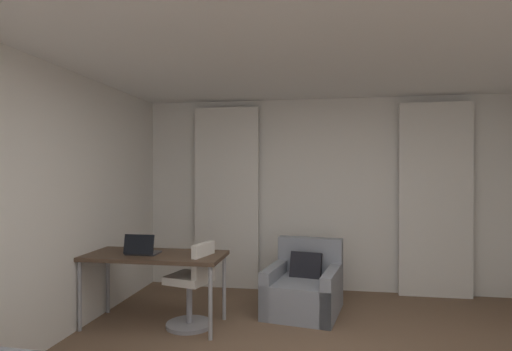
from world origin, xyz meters
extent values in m
cube|color=silver|center=(0.00, 3.03, 1.30)|extent=(5.12, 0.06, 2.60)
cube|color=white|center=(0.00, 0.00, 2.63)|extent=(5.12, 6.12, 0.06)
cube|color=silver|center=(-1.38, 2.90, 1.25)|extent=(0.90, 0.06, 2.50)
cube|color=silver|center=(1.38, 2.90, 1.25)|extent=(0.90, 0.06, 2.50)
cube|color=gray|center=(-0.27, 2.01, 0.19)|extent=(0.92, 1.00, 0.38)
cube|color=gray|center=(-0.20, 2.38, 0.59)|extent=(0.79, 0.28, 0.42)
cube|color=gray|center=(0.06, 1.95, 0.26)|extent=(0.28, 0.88, 0.52)
cube|color=gray|center=(-0.59, 2.07, 0.26)|extent=(0.28, 0.88, 0.52)
cube|color=black|center=(-0.25, 2.14, 0.48)|extent=(0.39, 0.26, 0.37)
cube|color=#4C3828|center=(-1.79, 1.39, 0.73)|extent=(1.46, 0.66, 0.04)
cylinder|color=#99999E|center=(-2.47, 1.67, 0.35)|extent=(0.04, 0.04, 0.71)
cylinder|color=#99999E|center=(-1.11, 1.67, 0.35)|extent=(0.04, 0.04, 0.71)
cylinder|color=#99999E|center=(-2.47, 1.11, 0.35)|extent=(0.04, 0.04, 0.71)
cylinder|color=#99999E|center=(-1.11, 1.11, 0.35)|extent=(0.04, 0.04, 0.71)
cylinder|color=gray|center=(-1.41, 1.40, 0.23)|extent=(0.06, 0.06, 0.46)
cylinder|color=gray|center=(-1.41, 1.40, 0.02)|extent=(0.48, 0.48, 0.04)
cube|color=silver|center=(-1.41, 1.40, 0.50)|extent=(0.49, 0.49, 0.08)
cube|color=silver|center=(-1.25, 1.36, 0.71)|extent=(0.15, 0.36, 0.34)
cube|color=#2D2D33|center=(-1.90, 1.37, 0.76)|extent=(0.32, 0.22, 0.02)
cube|color=black|center=(-1.90, 1.26, 0.87)|extent=(0.32, 0.05, 0.20)
camera|label=1|loc=(-0.04, -2.71, 1.60)|focal=29.07mm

